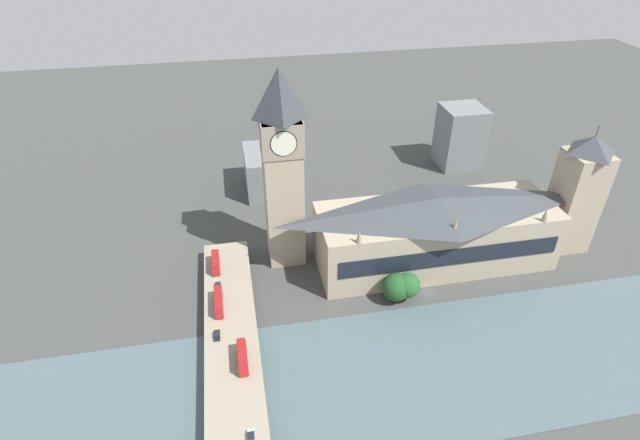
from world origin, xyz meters
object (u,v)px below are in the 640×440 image
parliament_hall (436,230)px  double_decker_bus_mid (219,302)px  victoria_tower (577,194)px  car_northbound_mid (217,335)px  double_decker_bus_lead (243,357)px  double_decker_bus_rear (216,262)px  car_southbound_lead (251,436)px  car_northbound_tail (218,286)px  clock_tower (282,166)px  road_bridge (235,389)px

parliament_hall → double_decker_bus_mid: 81.69m
parliament_hall → victoria_tower: 55.34m
double_decker_bus_mid → car_northbound_mid: size_ratio=2.82×
double_decker_bus_lead → double_decker_bus_rear: (44.86, 6.67, -0.14)m
double_decker_bus_rear → car_southbound_lead: size_ratio=2.51×
car_northbound_tail → car_northbound_mid: bearing=177.9°
clock_tower → car_northbound_mid: clock_tower is taller
double_decker_bus_mid → double_decker_bus_lead: bearing=-166.0°
car_northbound_tail → double_decker_bus_rear: bearing=2.2°
double_decker_bus_rear → clock_tower: bearing=-70.5°
double_decker_bus_mid → car_southbound_lead: size_ratio=2.91×
parliament_hall → car_northbound_tail: 80.59m
victoria_tower → double_decker_bus_rear: 135.76m
car_northbound_tail → double_decker_bus_lead: bearing=-169.6°
victoria_tower → road_bridge: 141.21m
victoria_tower → double_decker_bus_lead: bearing=107.8°
car_northbound_tail → car_southbound_lead: 58.33m
double_decker_bus_mid → double_decker_bus_rear: double_decker_bus_rear is taller
clock_tower → double_decker_bus_lead: 65.37m
clock_tower → road_bridge: (-61.82, 22.62, -34.71)m
parliament_hall → road_bridge: size_ratio=0.65×
parliament_hall → car_northbound_mid: bearing=110.0°
parliament_hall → victoria_tower: (0.06, -54.54, 9.42)m
parliament_hall → clock_tower: clock_tower is taller
victoria_tower → clock_tower: bearing=83.2°
double_decker_bus_mid → double_decker_bus_rear: 20.54m
double_decker_bus_lead → car_northbound_mid: bearing=31.3°
clock_tower → double_decker_bus_mid: size_ratio=6.28×
car_northbound_tail → car_southbound_lead: bearing=-173.3°
road_bridge → double_decker_bus_rear: size_ratio=13.34×
double_decker_bus_lead → double_decker_bus_mid: double_decker_bus_lead is taller
road_bridge → car_southbound_lead: 16.63m
car_southbound_lead → victoria_tower: bearing=-63.0°
car_northbound_mid → victoria_tower: bearing=-77.7°
clock_tower → car_northbound_mid: size_ratio=17.73×
parliament_hall → double_decker_bus_lead: size_ratio=8.35×
double_decker_bus_lead → car_southbound_lead: double_decker_bus_lead is taller
car_northbound_tail → parliament_hall: bearing=-85.0°
double_decker_bus_lead → double_decker_bus_mid: 25.07m
road_bridge → car_southbound_lead: car_southbound_lead is taller
car_northbound_mid → double_decker_bus_rear: bearing=-0.8°
double_decker_bus_lead → car_northbound_tail: size_ratio=2.58×
parliament_hall → clock_tower: size_ratio=1.19×
victoria_tower → double_decker_bus_lead: size_ratio=4.86×
double_decker_bus_rear → car_northbound_mid: double_decker_bus_rear is taller
double_decker_bus_mid → car_northbound_tail: double_decker_bus_mid is taller
victoria_tower → double_decker_bus_rear: (3.73, 134.86, -15.16)m
clock_tower → road_bridge: size_ratio=0.55×
victoria_tower → car_northbound_tail: (-7.02, 134.46, -17.05)m
clock_tower → road_bridge: clock_tower is taller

